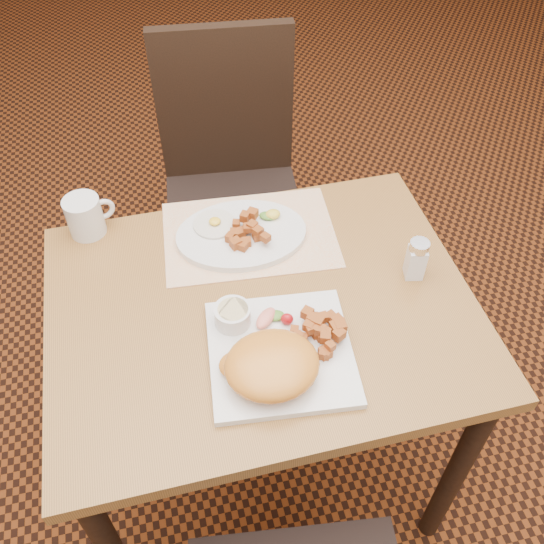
{
  "coord_description": "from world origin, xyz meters",
  "views": [
    {
      "loc": [
        -0.17,
        -0.8,
        1.74
      ],
      "look_at": [
        0.03,
        0.02,
        0.82
      ],
      "focal_mm": 40.0,
      "sensor_mm": 36.0,
      "label": 1
    }
  ],
  "objects_px": {
    "plate_oval": "(241,235)",
    "coffee_mug": "(86,216)",
    "salt_shaker": "(416,259)",
    "plate_square": "(281,353)",
    "table": "(262,336)",
    "chair_far": "(231,174)"
  },
  "relations": [
    {
      "from": "plate_oval",
      "to": "coffee_mug",
      "type": "bearing_deg",
      "value": 162.35
    },
    {
      "from": "coffee_mug",
      "to": "salt_shaker",
      "type": "bearing_deg",
      "value": -24.58
    },
    {
      "from": "plate_square",
      "to": "plate_oval",
      "type": "distance_m",
      "value": 0.34
    },
    {
      "from": "table",
      "to": "salt_shaker",
      "type": "distance_m",
      "value": 0.38
    },
    {
      "from": "table",
      "to": "coffee_mug",
      "type": "height_order",
      "value": "coffee_mug"
    },
    {
      "from": "plate_square",
      "to": "salt_shaker",
      "type": "xyz_separation_m",
      "value": [
        0.34,
        0.14,
        0.04
      ]
    },
    {
      "from": "table",
      "to": "plate_oval",
      "type": "relative_size",
      "value": 2.96
    },
    {
      "from": "table",
      "to": "chair_far",
      "type": "relative_size",
      "value": 0.93
    },
    {
      "from": "salt_shaker",
      "to": "plate_oval",
      "type": "bearing_deg",
      "value": 149.17
    },
    {
      "from": "plate_square",
      "to": "salt_shaker",
      "type": "distance_m",
      "value": 0.37
    },
    {
      "from": "chair_far",
      "to": "plate_square",
      "type": "bearing_deg",
      "value": 92.29
    },
    {
      "from": "plate_oval",
      "to": "salt_shaker",
      "type": "distance_m",
      "value": 0.4
    },
    {
      "from": "plate_oval",
      "to": "plate_square",
      "type": "bearing_deg",
      "value": -88.94
    },
    {
      "from": "table",
      "to": "plate_oval",
      "type": "bearing_deg",
      "value": 89.94
    },
    {
      "from": "table",
      "to": "plate_square",
      "type": "height_order",
      "value": "plate_square"
    },
    {
      "from": "chair_far",
      "to": "salt_shaker",
      "type": "xyz_separation_m",
      "value": [
        0.28,
        -0.71,
        0.26
      ]
    },
    {
      "from": "chair_far",
      "to": "plate_square",
      "type": "height_order",
      "value": "chair_far"
    },
    {
      "from": "table",
      "to": "coffee_mug",
      "type": "distance_m",
      "value": 0.49
    },
    {
      "from": "plate_square",
      "to": "table",
      "type": "bearing_deg",
      "value": 92.81
    },
    {
      "from": "table",
      "to": "coffee_mug",
      "type": "xyz_separation_m",
      "value": [
        -0.34,
        0.32,
        0.16
      ]
    },
    {
      "from": "table",
      "to": "salt_shaker",
      "type": "height_order",
      "value": "salt_shaker"
    },
    {
      "from": "chair_far",
      "to": "plate_square",
      "type": "xyz_separation_m",
      "value": [
        -0.06,
        -0.85,
        0.22
      ]
    }
  ]
}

